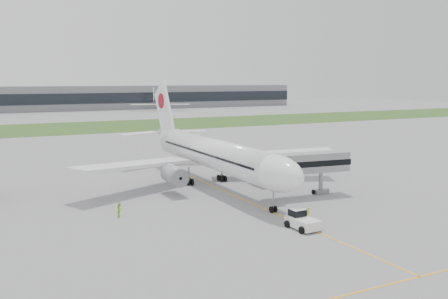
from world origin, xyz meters
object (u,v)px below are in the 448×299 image
airliner (211,153)px  pushback_tug (301,220)px  jet_bridge (301,164)px  ground_crew_near (308,214)px

airliner → pushback_tug: 27.91m
pushback_tug → jet_bridge: (9.73, 13.74, 4.10)m
airliner → pushback_tug: airliner is taller
pushback_tug → ground_crew_near: 4.00m
airliner → jet_bridge: size_ratio=3.57×
airliner → pushback_tug: (-0.81, -27.51, -4.65)m
airliner → jet_bridge: (8.93, -13.77, -0.55)m
airliner → ground_crew_near: 25.40m
ground_crew_near → jet_bridge: bearing=-149.0°
pushback_tug → airliner: bearing=86.3°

